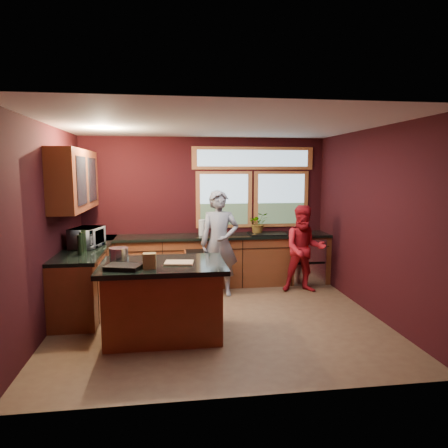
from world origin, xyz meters
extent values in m
plane|color=brown|center=(0.00, 0.00, 0.00)|extent=(4.50, 4.50, 0.00)
cube|color=black|center=(0.00, 2.00, 1.35)|extent=(4.50, 0.02, 2.70)
cube|color=black|center=(0.00, -2.00, 1.35)|extent=(4.50, 0.02, 2.70)
cube|color=black|center=(-2.25, 0.00, 1.35)|extent=(0.02, 4.00, 2.70)
cube|color=black|center=(2.25, 0.00, 1.35)|extent=(0.02, 4.00, 2.70)
cube|color=silver|center=(0.00, 0.00, 2.70)|extent=(4.50, 4.00, 0.02)
cube|color=#85A4B8|center=(0.35, 1.99, 1.55)|extent=(1.06, 0.02, 1.06)
cube|color=#85A4B8|center=(1.45, 1.99, 1.55)|extent=(1.06, 0.02, 1.06)
cube|color=#A45D2F|center=(0.90, 1.99, 2.32)|extent=(2.30, 0.02, 0.42)
cube|color=#5F3116|center=(-2.07, 0.85, 1.95)|extent=(0.36, 1.80, 0.90)
cube|color=#5F3116|center=(0.00, 1.70, 0.44)|extent=(4.50, 0.60, 0.88)
cube|color=black|center=(0.00, 1.69, 0.91)|extent=(4.50, 0.64, 0.05)
cube|color=#B7B7BC|center=(1.85, 1.68, 0.42)|extent=(0.60, 0.58, 0.85)
cube|color=black|center=(1.10, 1.66, 0.91)|extent=(0.66, 0.46, 0.05)
cube|color=#5F3116|center=(-1.95, 0.85, 0.44)|extent=(0.60, 2.30, 0.88)
cube|color=black|center=(-1.94, 0.85, 0.91)|extent=(0.64, 2.30, 0.05)
cube|color=#5F3116|center=(-0.76, -0.48, 0.44)|extent=(1.40, 0.90, 0.88)
cube|color=black|center=(-0.76, -0.48, 0.92)|extent=(1.55, 1.05, 0.06)
imported|color=slate|center=(0.15, 1.09, 0.88)|extent=(0.68, 0.47, 1.77)
imported|color=#A3131B|center=(1.62, 1.08, 0.75)|extent=(0.80, 0.67, 1.51)
imported|color=#999999|center=(-1.92, 0.79, 1.08)|extent=(0.49, 0.62, 0.30)
imported|color=#999999|center=(0.96, 1.75, 1.13)|extent=(0.35, 0.31, 0.39)
cylinder|color=silver|center=(-0.09, 1.70, 1.07)|extent=(0.12, 0.12, 0.28)
cube|color=tan|center=(-0.56, -0.53, 0.95)|extent=(0.38, 0.29, 0.02)
cylinder|color=silver|center=(-1.31, -0.33, 1.03)|extent=(0.24, 0.24, 0.18)
cube|color=brown|center=(-0.91, -0.73, 1.03)|extent=(0.15, 0.12, 0.18)
cube|color=black|center=(-1.21, -0.73, 0.97)|extent=(0.47, 0.39, 0.05)
camera|label=1|loc=(-0.67, -5.41, 2.09)|focal=32.00mm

